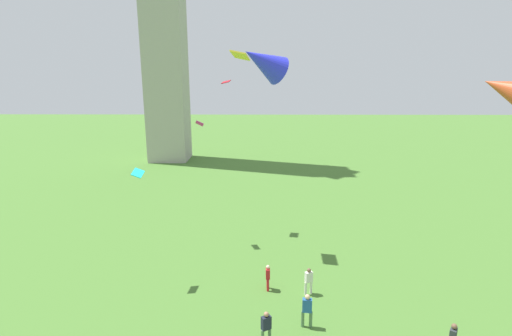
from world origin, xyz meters
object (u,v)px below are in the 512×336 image
(person_1, at_px, (307,309))
(person_2, at_px, (309,280))
(person_0, at_px, (268,276))
(kite_flying_3, at_px, (226,82))
(person_3, at_px, (266,326))
(kite_flying_6, at_px, (240,55))
(kite_flying_1, at_px, (503,88))
(kite_flying_2, at_px, (138,173))
(kite_flying_4, at_px, (200,123))
(kite_flying_5, at_px, (263,61))

(person_1, relative_size, person_2, 1.12)
(person_0, bearing_deg, person_2, 78.08)
(person_0, distance_m, kite_flying_3, 15.06)
(person_3, relative_size, kite_flying_6, 0.98)
(kite_flying_1, relative_size, kite_flying_2, 2.91)
(kite_flying_1, relative_size, kite_flying_4, 3.14)
(kite_flying_5, relative_size, kite_flying_6, 1.38)
(kite_flying_1, height_order, kite_flying_6, kite_flying_6)
(kite_flying_4, height_order, kite_flying_6, kite_flying_6)
(kite_flying_5, height_order, kite_flying_6, kite_flying_6)
(kite_flying_2, height_order, kite_flying_4, kite_flying_4)
(person_2, bearing_deg, kite_flying_1, 163.12)
(kite_flying_3, height_order, kite_flying_6, kite_flying_6)
(person_0, height_order, person_3, person_3)
(person_2, height_order, kite_flying_1, kite_flying_1)
(kite_flying_2, height_order, kite_flying_3, kite_flying_3)
(person_3, bearing_deg, kite_flying_2, 113.41)
(kite_flying_3, relative_size, kite_flying_5, 0.41)
(person_2, xyz_separation_m, kite_flying_2, (-9.94, 1.40, 6.00))
(kite_flying_3, bearing_deg, kite_flying_6, 25.87)
(person_2, relative_size, kite_flying_3, 1.65)
(person_3, bearing_deg, kite_flying_4, 82.69)
(person_1, bearing_deg, person_2, -92.00)
(person_1, bearing_deg, kite_flying_6, -61.74)
(person_3, bearing_deg, kite_flying_1, -5.75)
(person_0, bearing_deg, kite_flying_5, -5.89)
(person_3, bearing_deg, person_0, 59.10)
(kite_flying_2, bearing_deg, kite_flying_3, 153.83)
(kite_flying_1, height_order, kite_flying_2, kite_flying_1)
(person_0, bearing_deg, person_3, -3.12)
(person_0, xyz_separation_m, kite_flying_1, (12.57, 0.65, 10.92))
(person_0, relative_size, kite_flying_5, 0.65)
(kite_flying_5, bearing_deg, person_2, 115.96)
(kite_flying_4, distance_m, kite_flying_6, 5.70)
(person_1, relative_size, kite_flying_6, 1.04)
(person_0, distance_m, person_2, 2.40)
(person_2, distance_m, kite_flying_3, 15.98)
(person_3, distance_m, kite_flying_5, 12.03)
(kite_flying_1, bearing_deg, person_2, -38.57)
(person_1, xyz_separation_m, kite_flying_4, (-6.78, 10.57, 8.01))
(person_0, distance_m, kite_flying_5, 12.94)
(person_0, height_order, kite_flying_2, kite_flying_2)
(person_1, bearing_deg, kite_flying_3, -62.64)
(kite_flying_3, bearing_deg, person_3, 18.75)
(kite_flying_3, bearing_deg, kite_flying_2, -19.56)
(person_3, height_order, kite_flying_2, kite_flying_2)
(person_2, relative_size, kite_flying_4, 1.98)
(person_1, xyz_separation_m, kite_flying_2, (-9.49, 4.41, 5.89))
(person_0, bearing_deg, kite_flying_2, -98.19)
(kite_flying_1, xyz_separation_m, kite_flying_4, (-17.44, 6.45, -2.77))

